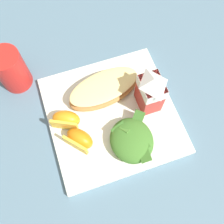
{
  "coord_description": "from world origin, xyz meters",
  "views": [
    {
      "loc": [
        0.21,
        -0.07,
        0.55
      ],
      "look_at": [
        0.0,
        0.0,
        0.03
      ],
      "focal_mm": 41.0,
      "sensor_mm": 36.0,
      "label": 1
    }
  ],
  "objects_px": {
    "green_salad_pile": "(132,140)",
    "drinking_red_cup": "(11,70)",
    "orange_wedge_middle": "(79,139)",
    "white_plate": "(112,115)",
    "milk_carton": "(151,91)",
    "cheesy_pizza_bread": "(103,90)",
    "orange_wedge_front": "(66,120)"
  },
  "relations": [
    {
      "from": "cheesy_pizza_bread",
      "to": "drinking_red_cup",
      "type": "distance_m",
      "value": 0.21
    },
    {
      "from": "orange_wedge_front",
      "to": "drinking_red_cup",
      "type": "distance_m",
      "value": 0.17
    },
    {
      "from": "cheesy_pizza_bread",
      "to": "orange_wedge_middle",
      "type": "relative_size",
      "value": 2.62
    },
    {
      "from": "green_salad_pile",
      "to": "drinking_red_cup",
      "type": "distance_m",
      "value": 0.31
    },
    {
      "from": "green_salad_pile",
      "to": "drinking_red_cup",
      "type": "height_order",
      "value": "drinking_red_cup"
    },
    {
      "from": "green_salad_pile",
      "to": "orange_wedge_front",
      "type": "height_order",
      "value": "green_salad_pile"
    },
    {
      "from": "white_plate",
      "to": "milk_carton",
      "type": "distance_m",
      "value": 0.11
    },
    {
      "from": "milk_carton",
      "to": "drinking_red_cup",
      "type": "distance_m",
      "value": 0.32
    },
    {
      "from": "cheesy_pizza_bread",
      "to": "milk_carton",
      "type": "xyz_separation_m",
      "value": [
        0.06,
        0.09,
        0.04
      ]
    },
    {
      "from": "milk_carton",
      "to": "orange_wedge_front",
      "type": "height_order",
      "value": "milk_carton"
    },
    {
      "from": "milk_carton",
      "to": "drinking_red_cup",
      "type": "xyz_separation_m",
      "value": [
        -0.16,
        -0.27,
        -0.02
      ]
    },
    {
      "from": "orange_wedge_middle",
      "to": "orange_wedge_front",
      "type": "bearing_deg",
      "value": -163.55
    },
    {
      "from": "green_salad_pile",
      "to": "orange_wedge_middle",
      "type": "distance_m",
      "value": 0.11
    },
    {
      "from": "cheesy_pizza_bread",
      "to": "green_salad_pile",
      "type": "height_order",
      "value": "green_salad_pile"
    },
    {
      "from": "orange_wedge_front",
      "to": "orange_wedge_middle",
      "type": "relative_size",
      "value": 1.01
    },
    {
      "from": "green_salad_pile",
      "to": "orange_wedge_middle",
      "type": "relative_size",
      "value": 1.63
    },
    {
      "from": "drinking_red_cup",
      "to": "green_salad_pile",
      "type": "bearing_deg",
      "value": 40.43
    },
    {
      "from": "white_plate",
      "to": "orange_wedge_middle",
      "type": "bearing_deg",
      "value": -64.85
    },
    {
      "from": "white_plate",
      "to": "orange_wedge_front",
      "type": "distance_m",
      "value": 0.1
    },
    {
      "from": "orange_wedge_middle",
      "to": "drinking_red_cup",
      "type": "bearing_deg",
      "value": -153.5
    },
    {
      "from": "orange_wedge_middle",
      "to": "white_plate",
      "type": "bearing_deg",
      "value": 115.15
    },
    {
      "from": "white_plate",
      "to": "milk_carton",
      "type": "xyz_separation_m",
      "value": [
        0.0,
        0.08,
        0.07
      ]
    },
    {
      "from": "white_plate",
      "to": "orange_wedge_front",
      "type": "bearing_deg",
      "value": -96.06
    },
    {
      "from": "orange_wedge_front",
      "to": "drinking_red_cup",
      "type": "xyz_separation_m",
      "value": [
        -0.15,
        -0.09,
        0.02
      ]
    },
    {
      "from": "green_salad_pile",
      "to": "milk_carton",
      "type": "xyz_separation_m",
      "value": [
        -0.08,
        0.07,
        0.04
      ]
    },
    {
      "from": "white_plate",
      "to": "milk_carton",
      "type": "height_order",
      "value": "milk_carton"
    },
    {
      "from": "drinking_red_cup",
      "to": "orange_wedge_middle",
      "type": "bearing_deg",
      "value": 26.5
    },
    {
      "from": "orange_wedge_middle",
      "to": "drinking_red_cup",
      "type": "height_order",
      "value": "drinking_red_cup"
    },
    {
      "from": "orange_wedge_middle",
      "to": "drinking_red_cup",
      "type": "distance_m",
      "value": 0.23
    },
    {
      "from": "milk_carton",
      "to": "orange_wedge_middle",
      "type": "height_order",
      "value": "milk_carton"
    },
    {
      "from": "cheesy_pizza_bread",
      "to": "orange_wedge_front",
      "type": "xyz_separation_m",
      "value": [
        0.04,
        -0.1,
        0.0
      ]
    },
    {
      "from": "drinking_red_cup",
      "to": "cheesy_pizza_bread",
      "type": "bearing_deg",
      "value": 59.92
    }
  ]
}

